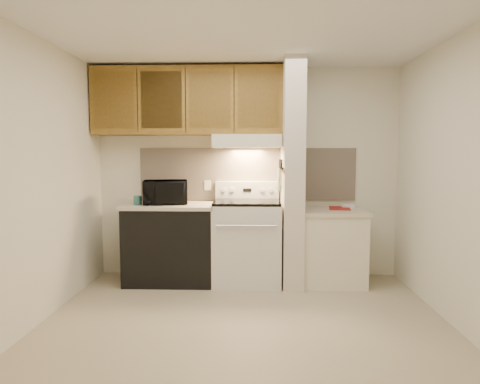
{
  "coord_description": "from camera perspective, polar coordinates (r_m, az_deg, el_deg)",
  "views": [
    {
      "loc": [
        0.07,
        -3.68,
        1.5
      ],
      "look_at": [
        -0.07,
        0.75,
        1.09
      ],
      "focal_mm": 32.0,
      "sensor_mm": 36.0,
      "label": 1
    }
  ],
  "objects": [
    {
      "name": "cab_gap_c",
      "position": [
        4.88,
        -0.8,
        12.21
      ],
      "size": [
        0.01,
        0.01,
        0.73
      ],
      "primitive_type": "cube",
      "color": "black",
      "rests_on": "upper_cabinets"
    },
    {
      "name": "ceiling",
      "position": [
        3.81,
        0.68,
        20.55
      ],
      "size": [
        3.6,
        3.6,
        0.0
      ],
      "primitive_type": "plane",
      "rotation": [
        3.14,
        0.0,
        0.0
      ],
      "color": "white",
      "rests_on": "wall_back"
    },
    {
      "name": "oven_mitt",
      "position": [
        5.02,
        5.28,
        1.65
      ],
      "size": [
        0.03,
        0.11,
        0.26
      ],
      "primitive_type": "cube",
      "color": "gray",
      "rests_on": "partition_pillar"
    },
    {
      "name": "oven_handle",
      "position": [
        4.55,
        0.85,
        -4.55
      ],
      "size": [
        0.65,
        0.02,
        0.02
      ],
      "primitive_type": "cylinder",
      "rotation": [
        0.0,
        1.57,
        0.0
      ],
      "color": "silver",
      "rests_on": "range_body"
    },
    {
      "name": "knife_handle_a",
      "position": [
        4.64,
        5.55,
        3.7
      ],
      "size": [
        0.02,
        0.02,
        0.1
      ],
      "primitive_type": "cylinder",
      "color": "black",
      "rests_on": "knife_strip"
    },
    {
      "name": "range_knob_right_inner",
      "position": [
        5.09,
        2.99,
        0.25
      ],
      "size": [
        0.05,
        0.02,
        0.05
      ],
      "primitive_type": "cylinder",
      "rotation": [
        1.57,
        0.0,
        0.0
      ],
      "color": "silver",
      "rests_on": "range_backguard"
    },
    {
      "name": "knife_handle_d",
      "position": [
        4.88,
        5.36,
        3.78
      ],
      "size": [
        0.02,
        0.02,
        0.1
      ],
      "primitive_type": "cylinder",
      "color": "black",
      "rests_on": "knife_strip"
    },
    {
      "name": "right_cab_base",
      "position": [
        5.03,
        12.12,
        -7.36
      ],
      "size": [
        0.7,
        0.6,
        0.81
      ],
      "primitive_type": "cube",
      "color": "#EDE4C8",
      "rests_on": "floor"
    },
    {
      "name": "knife_blade_e",
      "position": [
        4.95,
        5.31,
        1.94
      ],
      "size": [
        0.01,
        0.04,
        0.18
      ],
      "primitive_type": "cube",
      "color": "silver",
      "rests_on": "knife_strip"
    },
    {
      "name": "knife_strip",
      "position": [
        4.79,
        5.57,
        3.15
      ],
      "size": [
        0.02,
        0.42,
        0.04
      ],
      "primitive_type": "cube",
      "color": "black",
      "rests_on": "partition_pillar"
    },
    {
      "name": "spoon_rest",
      "position": [
        5.19,
        -10.2,
        -1.21
      ],
      "size": [
        0.22,
        0.13,
        0.01
      ],
      "primitive_type": "cube",
      "rotation": [
        0.0,
        0.0,
        0.29
      ],
      "color": "black",
      "rests_on": "left_countertop"
    },
    {
      "name": "knife_blade_c",
      "position": [
        4.8,
        5.41,
        1.72
      ],
      "size": [
        0.01,
        0.04,
        0.2
      ],
      "primitive_type": "cube",
      "color": "silver",
      "rests_on": "knife_strip"
    },
    {
      "name": "knife_blade_b",
      "position": [
        4.71,
        5.49,
        1.77
      ],
      "size": [
        0.01,
        0.04,
        0.18
      ],
      "primitive_type": "cube",
      "color": "silver",
      "rests_on": "knife_strip"
    },
    {
      "name": "cooktop",
      "position": [
        4.87,
        0.92,
        -1.34
      ],
      "size": [
        0.74,
        0.64,
        0.03
      ],
      "primitive_type": "cube",
      "color": "black",
      "rests_on": "range_body"
    },
    {
      "name": "range_knob_right_outer",
      "position": [
        5.1,
        4.11,
        0.25
      ],
      "size": [
        0.05,
        0.02,
        0.05
      ],
      "primitive_type": "cylinder",
      "rotation": [
        1.57,
        0.0,
        0.0
      ],
      "color": "silver",
      "rests_on": "range_backguard"
    },
    {
      "name": "floor",
      "position": [
        3.97,
        0.64,
        -16.84
      ],
      "size": [
        3.6,
        3.6,
        0.0
      ],
      "primitive_type": "plane",
      "color": "tan",
      "rests_on": "ground"
    },
    {
      "name": "range_body",
      "position": [
        4.94,
        0.91,
        -6.82
      ],
      "size": [
        0.76,
        0.65,
        0.92
      ],
      "primitive_type": "cube",
      "color": "silver",
      "rests_on": "floor"
    },
    {
      "name": "knife_blade_d",
      "position": [
        4.87,
        5.36,
        2.01
      ],
      "size": [
        0.01,
        0.04,
        0.16
      ],
      "primitive_type": "cube",
      "color": "silver",
      "rests_on": "knife_strip"
    },
    {
      "name": "knife_handle_b",
      "position": [
        4.7,
        5.5,
        3.72
      ],
      "size": [
        0.02,
        0.02,
        0.1
      ],
      "primitive_type": "cylinder",
      "color": "black",
      "rests_on": "knife_strip"
    },
    {
      "name": "backsplash",
      "position": [
        5.17,
        0.98,
        2.39
      ],
      "size": [
        2.6,
        0.02,
        0.63
      ],
      "primitive_type": "cube",
      "color": "beige",
      "rests_on": "wall_back"
    },
    {
      "name": "pillar_trim",
      "position": [
        4.84,
        5.6,
        2.94
      ],
      "size": [
        0.01,
        0.7,
        0.04
      ],
      "primitive_type": "cube",
      "color": "olive",
      "rests_on": "partition_pillar"
    },
    {
      "name": "wall_back",
      "position": [
        5.18,
        0.98,
        2.56
      ],
      "size": [
        3.6,
        2.5,
        0.02
      ],
      "primitive_type": "cube",
      "rotation": [
        1.57,
        0.0,
        0.0
      ],
      "color": "silver",
      "rests_on": "floor"
    },
    {
      "name": "oven_window",
      "position": [
        4.63,
        0.86,
        -7.15
      ],
      "size": [
        0.5,
        0.01,
        0.3
      ],
      "primitive_type": "cube",
      "color": "black",
      "rests_on": "range_body"
    },
    {
      "name": "range_knob_left_outer",
      "position": [
        5.11,
        -2.18,
        0.26
      ],
      "size": [
        0.05,
        0.02,
        0.05
      ],
      "primitive_type": "cylinder",
      "rotation": [
        1.57,
        0.0,
        0.0
      ],
      "color": "silver",
      "rests_on": "range_backguard"
    },
    {
      "name": "cab_door_d",
      "position": [
        4.88,
        2.48,
        12.21
      ],
      "size": [
        0.46,
        0.01,
        0.63
      ],
      "primitive_type": "cube",
      "color": "olive",
      "rests_on": "upper_cabinets"
    },
    {
      "name": "red_folder",
      "position": [
        5.07,
        13.13,
        -2.12
      ],
      "size": [
        0.28,
        0.35,
        0.01
      ],
      "primitive_type": "cube",
      "rotation": [
        0.0,
        0.0,
        -0.15
      ],
      "color": "maroon",
      "rests_on": "right_countertop"
    },
    {
      "name": "knife_handle_e",
      "position": [
        4.94,
        5.32,
        3.8
      ],
      "size": [
        0.02,
        0.02,
        0.1
      ],
      "primitive_type": "cylinder",
      "color": "black",
      "rests_on": "knife_strip"
    },
    {
      "name": "range_hood",
      "position": [
        4.96,
        0.96,
        6.77
      ],
      "size": [
        0.78,
        0.44,
        0.15
      ],
      "primitive_type": "cube",
      "color": "#EDE4C8",
      "rests_on": "upper_cabinets"
    },
    {
      "name": "cab_gap_b",
      "position": [
        4.94,
        -7.27,
        12.09
      ],
      "size": [
        0.01,
        0.01,
        0.73
      ],
      "primitive_type": "cube",
      "color": "black",
      "rests_on": "upper_cabinets"
    },
    {
      "name": "range_knob_left_inner",
      "position": [
        5.1,
        -1.06,
        0.26
      ],
      "size": [
        0.05,
        0.02,
        0.05
      ],
      "primitive_type": "cylinder",
      "rotation": [
        1.57,
        0.0,
        0.0
      ],
      "color": "silver",
      "rests_on": "range_backguard"
    },
    {
      "name": "partition_pillar",
      "position": [
        4.85,
        6.96,
        2.34
      ],
      "size": [
        0.22,
        0.7,
        2.5
      ],
      "primitive_type": "cube",
      "color": "beige",
      "rests_on": "floor"
    },
    {
      "name": "range_display",
      "position": [
        5.1,
        0.97,
        0.26
      ],
      "size": [
        0.1,
        0.01,
        0.04
      ],
      "primitive_type": "cube",
      "color": "black",
      "rests_on": "range_backguard"
    },
    {
      "name": "dishwasher_front",
      "position": [
        5.05,
        -9.2,
        -6.92
      ],
      "size": [
        1.0,
        0.63,
        0.87
      ],
      "primitive_type": "cube",
      "color": "black",
      "rests_on": "floor"
    },
    {
      "name": "outlet",
      "position": [
        5.2,
        -4.32,
        0.9
      ],
      "size": [
        0.08,
        0.01,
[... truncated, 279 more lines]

